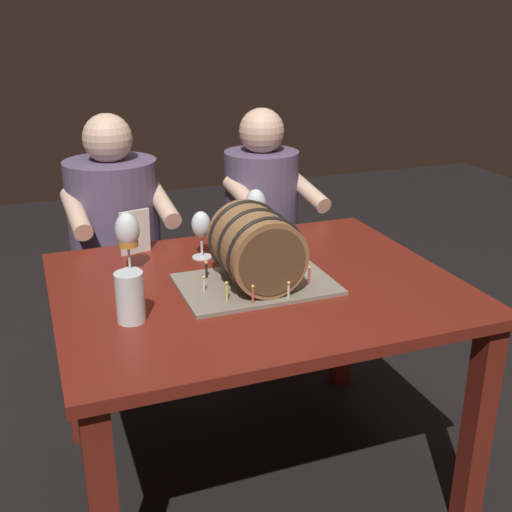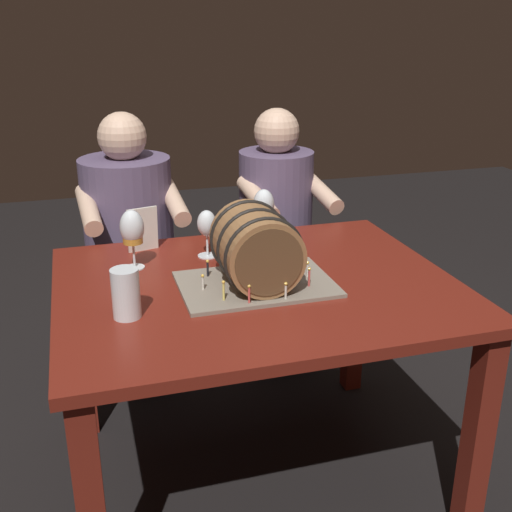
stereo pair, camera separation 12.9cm
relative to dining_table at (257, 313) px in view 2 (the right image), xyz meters
name	(u,v)px [view 2 (the right image)]	position (x,y,z in m)	size (l,w,h in m)	color
ground_plane	(257,474)	(0.00, 0.00, -0.64)	(8.00, 8.00, 0.00)	black
dining_table	(257,313)	(0.00, 0.00, 0.00)	(1.24, 1.00, 0.75)	maroon
barrel_cake	(256,251)	(-0.01, -0.03, 0.23)	(0.47, 0.32, 0.25)	gray
wine_glass_red	(264,206)	(0.13, 0.35, 0.25)	(0.08, 0.08, 0.20)	white
wine_glass_empty	(207,225)	(-0.10, 0.27, 0.22)	(0.07, 0.07, 0.17)	white
wine_glass_amber	(132,230)	(-0.36, 0.23, 0.24)	(0.08, 0.08, 0.20)	white
beer_pint	(126,295)	(-0.42, -0.13, 0.17)	(0.08, 0.08, 0.14)	white
menu_card	(143,229)	(-0.31, 0.39, 0.19)	(0.11, 0.01, 0.16)	silver
person_seated_left	(131,259)	(-0.32, 0.80, -0.07)	(0.42, 0.50, 1.19)	#372D40
person_seated_right	(276,250)	(0.32, 0.80, -0.10)	(0.40, 0.49, 1.18)	#372D40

